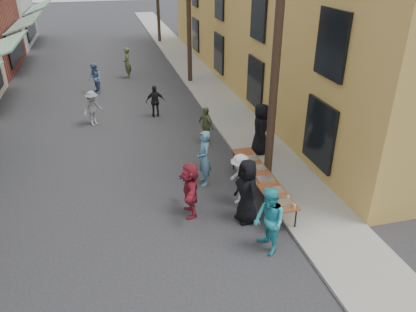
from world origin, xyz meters
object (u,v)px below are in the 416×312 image
server (261,129)px  utility_pole_near (277,48)px  serving_table (262,176)px  guest_front_a (247,191)px  guest_front_c (269,221)px  catering_tray_sausage (284,203)px  utility_pole_mid (189,1)px

server → utility_pole_near: bearing=-175.9°
serving_table → server: server is taller
guest_front_a → guest_front_c: 1.41m
catering_tray_sausage → guest_front_c: (-0.79, -0.85, 0.13)m
catering_tray_sausage → server: server is taller
utility_pole_mid → serving_table: 13.26m
utility_pole_mid → server: utility_pole_mid is taller
serving_table → catering_tray_sausage: size_ratio=8.00×
catering_tray_sausage → guest_front_a: guest_front_a is taller
guest_front_a → guest_front_c: size_ratio=1.05×
catering_tray_sausage → guest_front_c: 1.17m
utility_pole_near → catering_tray_sausage: size_ratio=18.00×
catering_tray_sausage → utility_pole_near: bearing=78.0°
serving_table → catering_tray_sausage: catering_tray_sausage is taller
serving_table → guest_front_a: 1.42m
utility_pole_mid → catering_tray_sausage: 14.83m
guest_front_a → serving_table: bearing=130.9°
utility_pole_near → utility_pole_mid: (0.00, 12.00, 0.00)m
serving_table → catering_tray_sausage: bearing=-90.0°
utility_pole_near → server: bearing=76.0°
utility_pole_near → guest_front_c: 4.97m
guest_front_a → utility_pole_mid: bearing=164.1°
serving_table → guest_front_c: 2.63m
utility_pole_near → guest_front_a: utility_pole_near is taller
utility_pole_near → serving_table: (-0.50, -0.70, -3.79)m
guest_front_c → server: server is taller
utility_pole_mid → guest_front_a: utility_pole_mid is taller
guest_front_c → server: (1.81, 5.25, 0.15)m
utility_pole_mid → guest_front_a: (-1.38, -13.79, -3.53)m
catering_tray_sausage → guest_front_c: bearing=-133.1°
server → guest_front_a: bearing=171.9°
guest_front_a → guest_front_c: bearing=-6.6°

